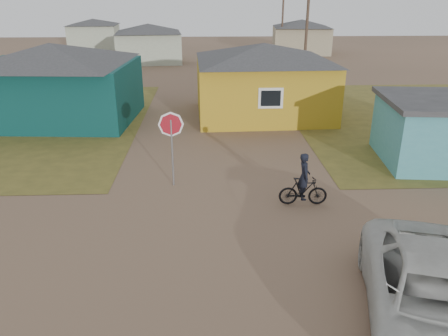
# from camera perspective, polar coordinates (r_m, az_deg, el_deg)

# --- Properties ---
(ground) EXTENTS (120.00, 120.00, 0.00)m
(ground) POSITION_cam_1_polar(r_m,az_deg,el_deg) (11.53, 1.06, -11.66)
(ground) COLOR brown
(house_teal) EXTENTS (8.93, 7.08, 4.00)m
(house_teal) POSITION_cam_1_polar(r_m,az_deg,el_deg) (24.76, -21.32, 10.48)
(house_teal) COLOR #08302E
(house_teal) RESTS_ON ground
(house_yellow) EXTENTS (7.72, 6.76, 3.90)m
(house_yellow) POSITION_cam_1_polar(r_m,az_deg,el_deg) (24.17, 5.12, 11.50)
(house_yellow) COLOR #B68D1C
(house_yellow) RESTS_ON ground
(house_pale_west) EXTENTS (7.04, 6.15, 3.60)m
(house_pale_west) POSITION_cam_1_polar(r_m,az_deg,el_deg) (44.14, -9.79, 15.85)
(house_pale_west) COLOR #A3AC93
(house_pale_west) RESTS_ON ground
(house_beige_east) EXTENTS (6.95, 6.05, 3.60)m
(house_beige_east) POSITION_cam_1_polar(r_m,az_deg,el_deg) (50.90, 10.05, 16.62)
(house_beige_east) COLOR gray
(house_beige_east) RESTS_ON ground
(house_pale_north) EXTENTS (6.28, 5.81, 3.40)m
(house_pale_north) POSITION_cam_1_polar(r_m,az_deg,el_deg) (57.35, -16.62, 16.54)
(house_pale_north) COLOR #A3AC93
(house_pale_north) RESTS_ON ground
(utility_pole_near) EXTENTS (1.40, 0.20, 8.00)m
(utility_pole_near) POSITION_cam_1_polar(r_m,az_deg,el_deg) (32.44, 10.77, 17.70)
(utility_pole_near) COLOR #49372C
(utility_pole_near) RESTS_ON ground
(utility_pole_far) EXTENTS (1.40, 0.20, 8.00)m
(utility_pole_far) POSITION_cam_1_polar(r_m,az_deg,el_deg) (48.31, 7.68, 19.19)
(utility_pole_far) COLOR #49372C
(utility_pole_far) RESTS_ON ground
(stop_sign) EXTENTS (0.84, 0.32, 2.67)m
(stop_sign) POSITION_cam_1_polar(r_m,az_deg,el_deg) (14.98, -6.90, 4.62)
(stop_sign) COLOR gray
(stop_sign) RESTS_ON ground
(cyclist) EXTENTS (1.57, 0.57, 1.76)m
(cyclist) POSITION_cam_1_polar(r_m,az_deg,el_deg) (14.14, 10.33, -2.36)
(cyclist) COLOR black
(cyclist) RESTS_ON ground
(vehicle) EXTENTS (4.03, 6.15, 1.57)m
(vehicle) POSITION_cam_1_polar(r_m,az_deg,el_deg) (9.84, 26.04, -15.30)
(vehicle) COLOR beige
(vehicle) RESTS_ON ground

